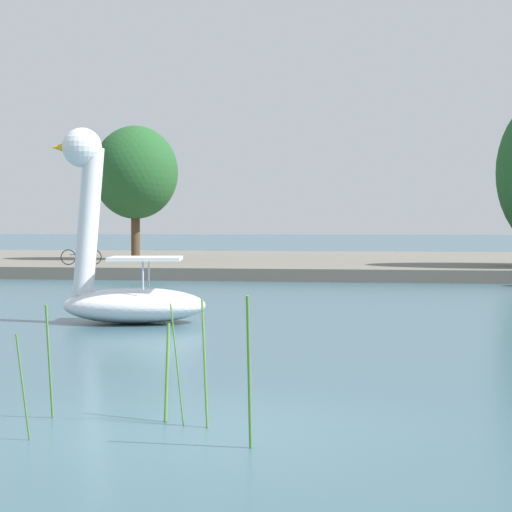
% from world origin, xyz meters
% --- Properties ---
extents(ground_plane, '(522.16, 522.16, 0.00)m').
position_xyz_m(ground_plane, '(0.00, 0.00, 0.00)').
color(ground_plane, '#385966').
extents(shore_bank_far, '(119.05, 27.54, 0.50)m').
position_xyz_m(shore_bank_far, '(0.00, 41.00, 0.25)').
color(shore_bank_far, '#6B665B').
rests_on(shore_bank_far, ground_plane).
extents(swan_boat, '(3.55, 2.37, 4.32)m').
position_xyz_m(swan_boat, '(-4.20, 10.78, 1.10)').
color(swan_boat, white).
rests_on(swan_boat, ground_plane).
extents(tree_broadleaf_left, '(5.71, 5.85, 6.67)m').
position_xyz_m(tree_broadleaf_left, '(-11.71, 36.65, 4.84)').
color(tree_broadleaf_left, '#4C3823').
rests_on(tree_broadleaf_left, shore_bank_far).
extents(bicycle_parked, '(1.74, 0.35, 0.68)m').
position_xyz_m(bicycle_parked, '(-12.07, 29.78, 0.84)').
color(bicycle_parked, black).
rests_on(bicycle_parked, shore_bank_far).
extents(reed_clump_foreground, '(3.73, 1.42, 1.49)m').
position_xyz_m(reed_clump_foreground, '(-0.61, 0.02, 0.63)').
color(reed_clump_foreground, '#4C7F33').
rests_on(reed_clump_foreground, ground_plane).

